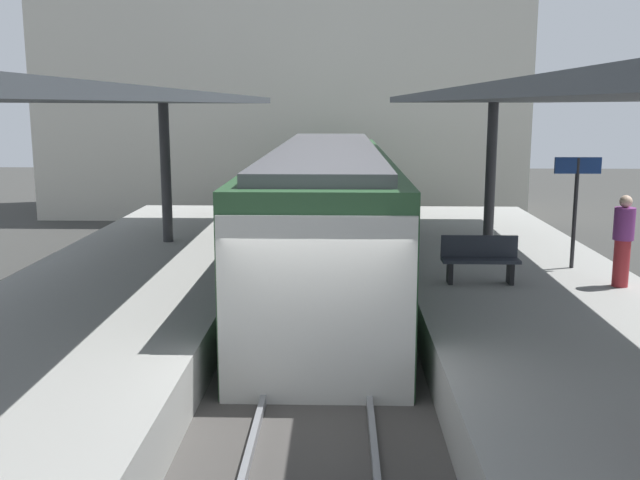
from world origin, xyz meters
TOP-DOWN VIEW (x-y plane):
  - ground_plane at (0.00, 0.00)m, footprint 80.00×80.00m
  - platform_left at (-3.80, 0.00)m, footprint 4.40×28.00m
  - platform_right at (3.80, 0.00)m, footprint 4.40×28.00m
  - track_ballast at (0.00, 0.00)m, footprint 3.20×28.00m
  - rail_near_side at (-0.72, 0.00)m, footprint 0.08×28.00m
  - rail_far_side at (0.72, 0.00)m, footprint 0.08×28.00m
  - commuter_train at (0.00, 7.41)m, footprint 2.78×14.80m
  - canopy_left at (-3.80, 1.40)m, footprint 4.18×21.00m
  - canopy_right at (3.80, 1.40)m, footprint 4.18×21.00m
  - platform_bench at (2.87, 3.79)m, footprint 1.40×0.41m
  - platform_sign at (4.95, 5.09)m, footprint 0.90×0.08m
  - passenger_mid_platform at (5.35, 3.58)m, footprint 0.36×0.36m
  - station_building_backdrop at (-1.90, 20.00)m, footprint 18.00×6.00m

SIDE VIEW (x-z plane):
  - ground_plane at x=0.00m, z-range 0.00..0.00m
  - track_ballast at x=0.00m, z-range 0.00..0.20m
  - rail_near_side at x=-0.72m, z-range 0.20..0.34m
  - rail_far_side at x=0.72m, z-range 0.20..0.34m
  - platform_left at x=-3.80m, z-range 0.00..1.00m
  - platform_right at x=3.80m, z-range 0.00..1.00m
  - platform_bench at x=2.87m, z-range 1.03..1.89m
  - commuter_train at x=0.00m, z-range 0.18..3.28m
  - passenger_mid_platform at x=5.35m, z-range 1.03..2.68m
  - platform_sign at x=4.95m, z-range 1.52..3.73m
  - canopy_left at x=-3.80m, z-range 2.58..6.00m
  - canopy_right at x=3.80m, z-range 2.59..6.03m
  - station_building_backdrop at x=-1.90m, z-range 0.00..11.00m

